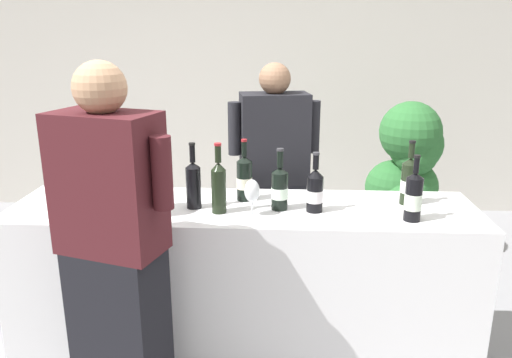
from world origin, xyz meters
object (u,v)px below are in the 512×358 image
at_px(wine_bottle_7, 245,178).
at_px(wine_bottle_2, 315,190).
at_px(wine_bottle_5, 88,177).
at_px(wine_bottle_0, 219,185).
at_px(wine_glass, 252,192).
at_px(wine_bottle_6, 409,181).
at_px(person_guest, 116,271).
at_px(wine_bottle_1, 193,183).
at_px(potted_shrub, 407,170).
at_px(person_server, 274,193).
at_px(wine_bottle_4, 413,197).
at_px(wine_bottle_3, 280,188).
at_px(ice_bucket, 145,191).

bearing_deg(wine_bottle_7, wine_bottle_2, -23.79).
bearing_deg(wine_bottle_5, wine_bottle_7, -0.92).
bearing_deg(wine_bottle_2, wine_bottle_7, 156.21).
distance_m(wine_bottle_0, wine_glass, 0.17).
height_order(wine_bottle_6, wine_glass, wine_bottle_6).
relative_size(wine_bottle_6, person_guest, 0.20).
height_order(wine_bottle_1, wine_bottle_2, wine_bottle_1).
bearing_deg(potted_shrub, wine_glass, -126.73).
xyz_separation_m(wine_bottle_5, potted_shrub, (2.03, 1.25, -0.28)).
distance_m(wine_bottle_7, person_server, 0.60).
relative_size(wine_bottle_6, potted_shrub, 0.26).
relative_size(wine_bottle_2, wine_glass, 1.66).
height_order(wine_bottle_0, potted_shrub, potted_shrub).
bearing_deg(wine_bottle_5, person_guest, -62.59).
bearing_deg(wine_bottle_4, wine_bottle_3, 169.00).
xyz_separation_m(wine_bottle_0, wine_bottle_1, (-0.14, 0.06, -0.01)).
bearing_deg(wine_bottle_3, ice_bucket, -171.83).
relative_size(wine_bottle_7, wine_glass, 1.81).
bearing_deg(potted_shrub, wine_bottle_4, -102.92).
xyz_separation_m(person_server, potted_shrub, (1.03, 0.75, -0.03)).
distance_m(wine_bottle_1, person_guest, 0.63).
bearing_deg(ice_bucket, wine_bottle_0, 5.24).
bearing_deg(wine_glass, wine_bottle_7, 101.97).
xyz_separation_m(wine_bottle_2, wine_bottle_7, (-0.36, 0.16, 0.01)).
relative_size(wine_bottle_4, wine_bottle_5, 1.03).
xyz_separation_m(wine_bottle_7, wine_glass, (0.05, -0.24, -0.00)).
height_order(wine_bottle_7, person_guest, person_guest).
bearing_deg(person_server, wine_bottle_1, -121.41).
bearing_deg(wine_bottle_2, wine_bottle_6, 15.54).
height_order(wine_bottle_1, wine_bottle_7, wine_bottle_1).
xyz_separation_m(wine_bottle_0, person_server, (0.26, 0.72, -0.27)).
distance_m(wine_bottle_1, wine_bottle_3, 0.44).
distance_m(wine_bottle_1, wine_bottle_6, 1.12).
distance_m(wine_bottle_0, wine_bottle_5, 0.77).
relative_size(ice_bucket, person_guest, 0.14).
distance_m(wine_bottle_4, wine_bottle_6, 0.24).
height_order(ice_bucket, person_guest, person_guest).
height_order(wine_bottle_2, wine_bottle_4, wine_bottle_4).
height_order(person_guest, potted_shrub, person_guest).
xyz_separation_m(wine_bottle_4, wine_bottle_6, (0.04, 0.24, 0.01)).
height_order(wine_bottle_1, wine_bottle_4, wine_bottle_1).
relative_size(wine_bottle_1, ice_bucket, 1.49).
relative_size(wine_bottle_3, wine_bottle_4, 0.99).
bearing_deg(person_server, wine_bottle_4, -49.08).
height_order(wine_bottle_6, ice_bucket, wine_bottle_6).
bearing_deg(wine_bottle_6, potted_shrub, 76.25).
bearing_deg(wine_bottle_3, person_server, 93.39).
bearing_deg(wine_bottle_0, person_guest, -128.47).
relative_size(wine_glass, person_guest, 0.11).
bearing_deg(wine_bottle_1, wine_bottle_6, 5.96).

